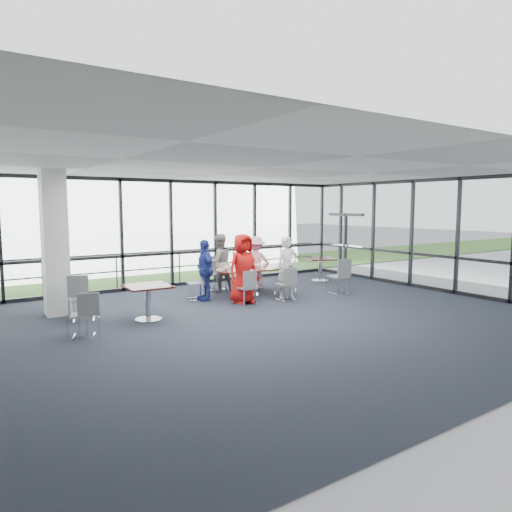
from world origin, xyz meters
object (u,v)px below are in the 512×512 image
side_table_left (148,290)px  diner_end (205,270)px  diner_far_left (219,263)px  chair_spare_la (83,315)px  main_table (250,272)px  diner_near_right (288,267)px  chair_main_nl (246,288)px  chair_main_fl (216,274)px  chair_spare_lb (83,299)px  diner_near_left (243,269)px  diner_far_right (256,263)px  chair_main_nr (286,284)px  chair_spare_r (338,276)px  chair_main_end (196,283)px  side_table_right (320,261)px  chair_main_fr (252,273)px  structural_column (55,243)px

side_table_left → diner_end: 2.32m
diner_end → diner_far_left: bearing=138.6°
side_table_left → chair_spare_la: chair_spare_la is taller
main_table → diner_near_right: bearing=-49.7°
diner_near_right → chair_main_nl: bearing=-164.8°
side_table_left → chair_main_fl: chair_main_fl is taller
chair_spare_lb → diner_near_right: bearing=-171.0°
diner_near_left → diner_far_right: (1.38, 1.49, -0.10)m
chair_main_nr → chair_spare_r: size_ratio=0.87×
diner_end → chair_main_end: 0.42m
side_table_right → chair_main_fr: (-2.50, 0.19, -0.20)m
main_table → chair_spare_la: chair_spare_la is taller
diner_far_left → chair_main_fr: (1.10, -0.01, -0.37)m
main_table → chair_main_nl: 1.22m
diner_near_left → diner_near_right: (1.30, -0.12, -0.05)m
diner_near_left → chair_main_end: (-0.77, 1.03, -0.43)m
diner_near_left → chair_spare_la: 4.15m
main_table → diner_near_left: size_ratio=1.24×
chair_main_fl → diner_far_left: bearing=86.6°
diner_far_left → chair_main_fr: diner_far_left is taller
diner_far_left → chair_main_fl: (0.01, 0.20, -0.35)m
diner_end → chair_main_nr: size_ratio=1.88×
diner_near_right → diner_far_left: bearing=131.3°
diner_near_right → chair_main_nr: 0.49m
diner_near_right → chair_spare_lb: diner_near_right is taller
diner_far_left → chair_main_fl: bearing=-90.0°
chair_main_nl → chair_spare_lb: (-3.70, 0.60, 0.04)m
diner_near_left → diner_far_right: bearing=42.5°
diner_near_right → diner_far_left: size_ratio=1.00×
diner_near_right → diner_far_left: 2.10m
diner_near_left → chair_main_end: 1.36m
side_table_right → chair_main_fl: size_ratio=1.25×
chair_main_fl → chair_spare_lb: chair_main_fl is taller
diner_end → chair_spare_r: bearing=75.6°
side_table_left → side_table_right: bearing=15.8°
chair_main_fl → diner_far_right: bearing=158.9°
chair_spare_lb → chair_spare_la: bearing=91.7°
diner_far_right → chair_spare_lb: (-5.10, -1.07, -0.31)m
diner_far_left → chair_main_nl: 1.96m
main_table → chair_spare_lb: (-4.43, -0.35, -0.18)m
chair_main_fr → chair_spare_r: 2.55m
diner_far_right → chair_main_nr: 1.86m
main_table → chair_spare_lb: bearing=-168.6°
side_table_right → diner_near_right: size_ratio=0.72×
side_table_left → chair_main_end: bearing=36.8°
side_table_left → diner_far_right: diner_far_right is taller
structural_column → diner_far_left: (4.36, 0.43, -0.78)m
chair_main_nr → chair_spare_r: (1.78, -0.07, 0.06)m
diner_near_right → chair_spare_la: size_ratio=1.98×
chair_main_nr → side_table_right: bearing=36.8°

